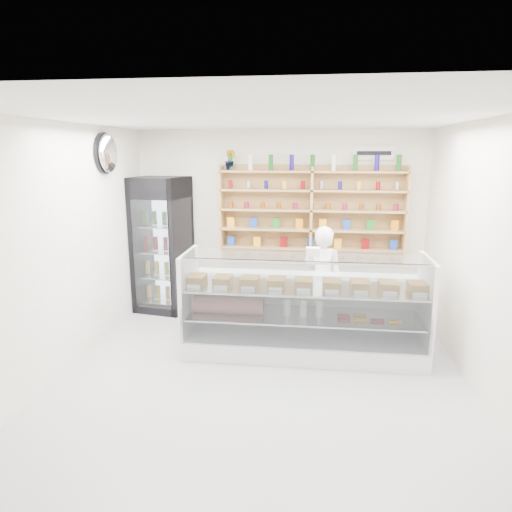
# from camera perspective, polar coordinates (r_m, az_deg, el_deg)

# --- Properties ---
(room) EXTENTS (5.00, 5.00, 5.00)m
(room) POSITION_cam_1_polar(r_m,az_deg,el_deg) (4.80, 0.72, 0.02)
(room) COLOR #A5A5AA
(room) RESTS_ON ground
(display_counter) EXTENTS (2.93, 0.87, 1.27)m
(display_counter) POSITION_cam_1_polar(r_m,az_deg,el_deg) (5.76, 5.88, -8.73)
(display_counter) COLOR white
(display_counter) RESTS_ON floor
(shop_worker) EXTENTS (0.64, 0.51, 1.51)m
(shop_worker) POSITION_cam_1_polar(r_m,az_deg,el_deg) (6.28, 8.32, -3.06)
(shop_worker) COLOR white
(shop_worker) RESTS_ON floor
(drinks_cooler) EXTENTS (0.87, 0.85, 2.10)m
(drinks_cooler) POSITION_cam_1_polar(r_m,az_deg,el_deg) (7.29, -11.62, 1.43)
(drinks_cooler) COLOR black
(drinks_cooler) RESTS_ON floor
(wall_shelving) EXTENTS (2.84, 0.28, 1.33)m
(wall_shelving) POSITION_cam_1_polar(r_m,az_deg,el_deg) (7.04, 6.94, 5.67)
(wall_shelving) COLOR tan
(wall_shelving) RESTS_ON back_wall
(potted_plant) EXTENTS (0.21, 0.19, 0.31)m
(potted_plant) POSITION_cam_1_polar(r_m,az_deg,el_deg) (7.10, -3.25, 11.90)
(potted_plant) COLOR #1E6626
(potted_plant) RESTS_ON wall_shelving
(security_mirror) EXTENTS (0.15, 0.50, 0.50)m
(security_mirror) POSITION_cam_1_polar(r_m,az_deg,el_deg) (6.44, -18.00, 12.12)
(security_mirror) COLOR silver
(security_mirror) RESTS_ON left_wall
(wall_sign) EXTENTS (0.62, 0.03, 0.20)m
(wall_sign) POSITION_cam_1_polar(r_m,az_deg,el_deg) (7.17, 14.51, 12.35)
(wall_sign) COLOR white
(wall_sign) RESTS_ON back_wall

